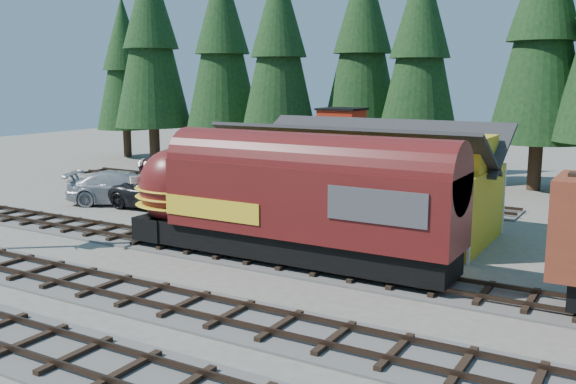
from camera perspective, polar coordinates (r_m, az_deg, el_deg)
The scene contains 10 objects.
ground at distance 22.49m, azimuth -4.68°, elevation -8.97°, with size 120.00×120.00×0.00m, color #6B665B.
track_siding at distance 22.67m, azimuth 23.28°, elevation -9.48°, with size 68.00×3.20×0.33m.
track_main_south at distance 17.14m, azimuth 20.58°, elevation -15.72°, with size 68.00×3.20×0.33m.
track_spur at distance 42.42m, azimuth -1.79°, elevation 0.23°, with size 32.00×3.20×0.33m.
depot at distance 30.75m, azimuth 6.55°, elevation 1.87°, with size 12.80×7.00×5.30m.
conifer_backdrop at distance 42.12m, azimuth 23.89°, elevation 13.01°, with size 81.10×23.61×17.15m.
locomotive at distance 25.56m, azimuth -1.18°, elevation -1.13°, with size 14.64×2.91×3.98m.
caboose at distance 39.90m, azimuth 3.55°, elevation 3.19°, with size 9.81×2.85×5.10m.
pickup_truck_a at distance 36.86m, azimuth -10.93°, elevation -0.15°, with size 2.94×6.38×1.77m, color black.
pickup_truck_b at distance 38.84m, azimuth -14.34°, elevation 0.35°, with size 2.69×6.62×1.92m, color #B0B2B8.
Camera 1 is at (12.28, -17.35, 7.35)m, focal length 40.00 mm.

